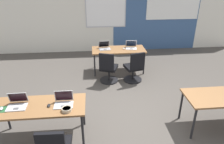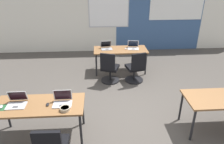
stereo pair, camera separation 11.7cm
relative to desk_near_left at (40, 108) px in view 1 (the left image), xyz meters
The scene contains 15 objects.
ground_plane 1.96m from the desk_near_left, 18.92° to the left, with size 24.00×24.00×0.00m.
back_wall_assembly 5.18m from the desk_near_left, 69.33° to the left, with size 10.00×0.27×2.80m.
desk_near_left is the anchor object (origin of this frame).
desk_far_center 3.30m from the desk_near_left, 57.99° to the left, with size 1.60×0.70×0.72m.
laptop_near_left_end 0.40m from the desk_near_left, behind, with size 0.34×0.30×0.23m.
mousepad_near_left_end 0.64m from the desk_near_left, behind, with size 0.22×0.19×0.00m.
mouse_near_left_end 0.64m from the desk_near_left, behind, with size 0.07×0.11×0.03m.
laptop_far_right 3.57m from the desk_near_left, 53.05° to the left, with size 0.37×0.35×0.23m.
mouse_far_right 3.39m from the desk_near_left, 55.70° to the left, with size 0.08×0.11×0.03m.
chair_far_right 2.96m from the desk_near_left, 44.37° to the left, with size 0.53×0.59×0.92m.
laptop_near_left_inner 0.44m from the desk_near_left, ahead, with size 0.33×0.27×0.24m.
mouse_near_left_inner 0.18m from the desk_near_left, 13.34° to the right, with size 0.06×0.10×0.03m.
laptop_far_left 3.17m from the desk_near_left, 65.13° to the left, with size 0.36×0.34×0.23m.
chair_far_left 2.51m from the desk_near_left, 56.51° to the left, with size 0.56×0.61×0.92m.
snack_bowl 0.54m from the desk_near_left, 22.79° to the right, with size 0.18×0.18×0.06m.
Camera 1 is at (-0.77, -3.83, 2.89)m, focal length 34.05 mm.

